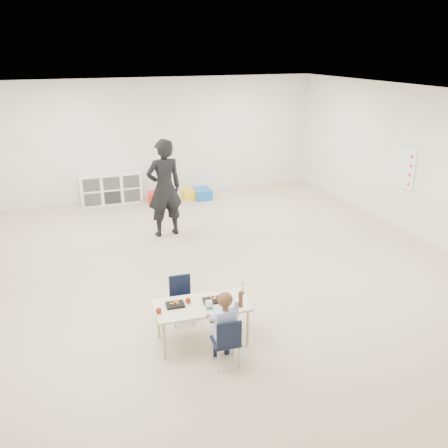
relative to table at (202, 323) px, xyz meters
name	(u,v)px	position (x,y,z in m)	size (l,w,h in m)	color
room	(224,188)	(0.96, 1.80, 1.13)	(9.00, 9.02, 2.80)	#BCAC91
table	(202,323)	(0.00, 0.00, 0.00)	(1.19, 0.66, 0.53)	#F4EAC3
chair_near	(226,340)	(0.11, -0.52, 0.05)	(0.31, 0.29, 0.63)	black
chair_far	(182,301)	(-0.11, 0.52, 0.05)	(0.31, 0.29, 0.63)	black
child	(226,327)	(0.11, -0.52, 0.23)	(0.42, 0.42, 0.99)	#ADC1EA
lunch_tray_near	(212,300)	(0.13, 0.02, 0.27)	(0.22, 0.16, 0.03)	black
lunch_tray_far	(175,305)	(-0.32, 0.08, 0.27)	(0.22, 0.16, 0.03)	black
milk_carton	(209,305)	(0.05, -0.13, 0.31)	(0.07, 0.07, 0.10)	white
bread_roll	(224,302)	(0.24, -0.11, 0.29)	(0.09, 0.09, 0.07)	tan
apple_near	(188,300)	(-0.15, 0.09, 0.29)	(0.07, 0.07, 0.07)	maroon
apple_far	(159,311)	(-0.54, -0.02, 0.29)	(0.07, 0.07, 0.07)	maroon
cubby_shelf	(111,188)	(-0.24, 6.08, 0.08)	(1.40, 0.40, 0.70)	white
rules_poster	(404,167)	(4.94, 2.40, 0.98)	(0.02, 0.60, 0.80)	white
adult	(164,188)	(0.46, 3.67, 0.67)	(0.69, 0.45, 1.88)	black
bin_red	(156,197)	(0.74, 5.78, -0.16)	(0.34, 0.44, 0.22)	red
bin_yellow	(190,194)	(1.58, 5.77, -0.16)	(0.34, 0.44, 0.21)	yellow
bin_blue	(203,194)	(1.86, 5.64, -0.15)	(0.38, 0.49, 0.24)	blue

